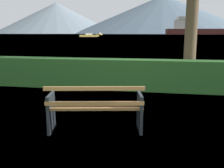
# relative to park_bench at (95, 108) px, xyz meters

# --- Properties ---
(ground_plane) EXTENTS (1400.00, 1400.00, 0.00)m
(ground_plane) POSITION_rel_park_bench_xyz_m (-0.01, 0.06, -0.42)
(ground_plane) COLOR #567A38
(water_surface) EXTENTS (620.00, 620.00, 0.00)m
(water_surface) POSITION_rel_park_bench_xyz_m (-0.01, 308.40, -0.42)
(water_surface) COLOR #6B8EA3
(water_surface) RESTS_ON ground_plane
(park_bench) EXTENTS (1.74, 0.89, 0.87)m
(park_bench) POSITION_rel_park_bench_xyz_m (0.00, 0.00, 0.00)
(park_bench) COLOR #A0703F
(park_bench) RESTS_ON ground_plane
(hedge_row) EXTENTS (12.79, 0.64, 0.93)m
(hedge_row) POSITION_rel_park_bench_xyz_m (-0.01, 3.62, 0.04)
(hedge_row) COLOR #285B23
(hedge_row) RESTS_ON ground_plane
(cargo_ship_large) EXTENTS (98.71, 27.35, 18.70)m
(cargo_ship_large) POSITION_rel_park_bench_xyz_m (45.83, 293.02, 4.81)
(cargo_ship_large) COLOR #471E19
(cargo_ship_large) RESTS_ON water_surface
(fishing_boat_near) EXTENTS (6.54, 6.34, 1.88)m
(fishing_boat_near) POSITION_rel_park_bench_xyz_m (-52.44, 217.12, 0.26)
(fishing_boat_near) COLOR gold
(fishing_boat_near) RESTS_ON water_surface
(tender_far) EXTENTS (8.66, 6.09, 1.64)m
(tender_far) POSITION_rel_park_bench_xyz_m (-31.46, 110.42, 0.17)
(tender_far) COLOR gold
(tender_far) RESTS_ON water_surface
(distant_hills) EXTENTS (803.65, 379.68, 79.29)m
(distant_hills) POSITION_rel_park_bench_xyz_m (-19.39, 575.32, 34.55)
(distant_hills) COLOR gray
(distant_hills) RESTS_ON ground_plane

